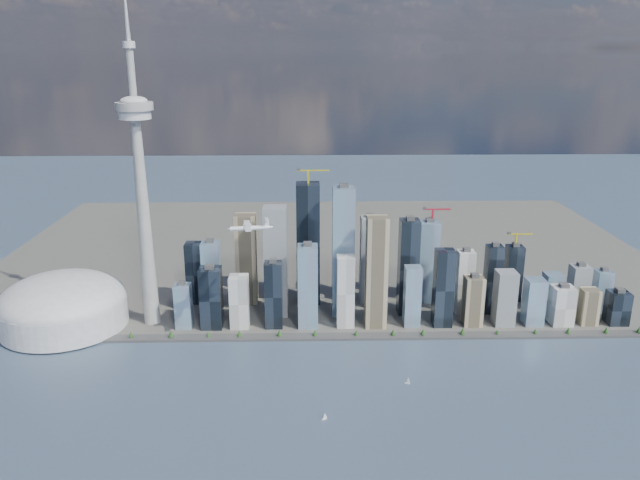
{
  "coord_description": "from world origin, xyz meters",
  "views": [
    {
      "loc": [
        -41.77,
        -644.05,
        438.75
      ],
      "look_at": [
        -22.95,
        260.0,
        159.1
      ],
      "focal_mm": 35.0,
      "sensor_mm": 36.0,
      "label": 1
    }
  ],
  "objects_px": {
    "sailboat_east": "(408,382)",
    "airplane": "(250,227)",
    "needle_tower": "(141,184)",
    "dome_stadium": "(63,305)",
    "sailboat_west": "(325,417)"
  },
  "relations": [
    {
      "from": "sailboat_west",
      "to": "sailboat_east",
      "type": "bearing_deg",
      "value": 20.76
    },
    {
      "from": "dome_stadium",
      "to": "sailboat_east",
      "type": "relative_size",
      "value": 18.9
    },
    {
      "from": "airplane",
      "to": "sailboat_west",
      "type": "relative_size",
      "value": 6.49
    },
    {
      "from": "sailboat_east",
      "to": "airplane",
      "type": "bearing_deg",
      "value": -179.82
    },
    {
      "from": "needle_tower",
      "to": "sailboat_west",
      "type": "bearing_deg",
      "value": -45.75
    },
    {
      "from": "dome_stadium",
      "to": "airplane",
      "type": "relative_size",
      "value": 3.1
    },
    {
      "from": "needle_tower",
      "to": "dome_stadium",
      "type": "relative_size",
      "value": 2.75
    },
    {
      "from": "dome_stadium",
      "to": "sailboat_east",
      "type": "bearing_deg",
      "value": -19.86
    },
    {
      "from": "sailboat_east",
      "to": "sailboat_west",
      "type": "bearing_deg",
      "value": -120.77
    },
    {
      "from": "needle_tower",
      "to": "airplane",
      "type": "relative_size",
      "value": 8.53
    },
    {
      "from": "needle_tower",
      "to": "dome_stadium",
      "type": "height_order",
      "value": "needle_tower"
    },
    {
      "from": "sailboat_west",
      "to": "sailboat_east",
      "type": "distance_m",
      "value": 142.26
    },
    {
      "from": "needle_tower",
      "to": "sailboat_west",
      "type": "height_order",
      "value": "needle_tower"
    },
    {
      "from": "sailboat_west",
      "to": "sailboat_east",
      "type": "xyz_separation_m",
      "value": [
        115.88,
        82.51,
        0.2
      ]
    },
    {
      "from": "sailboat_west",
      "to": "sailboat_east",
      "type": "relative_size",
      "value": 0.94
    }
  ]
}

